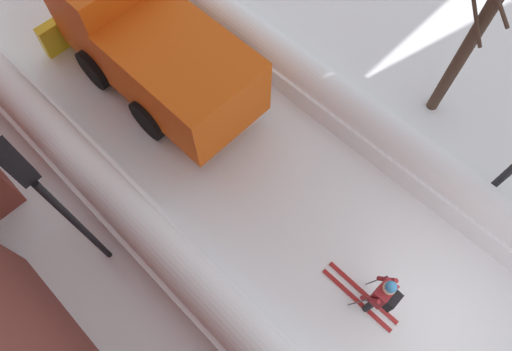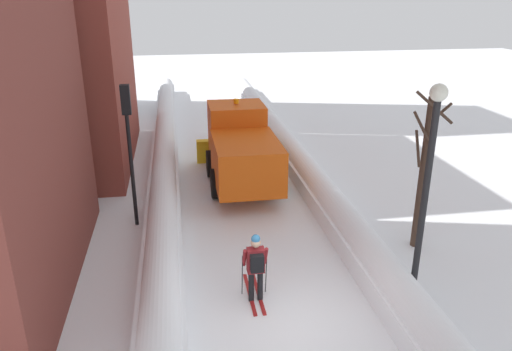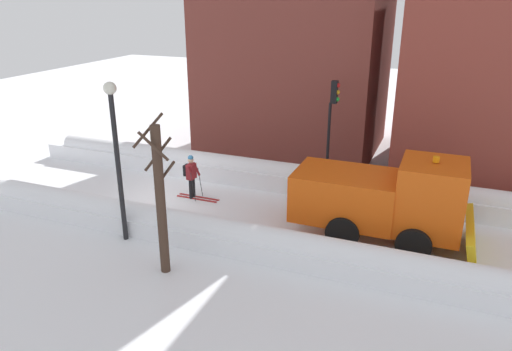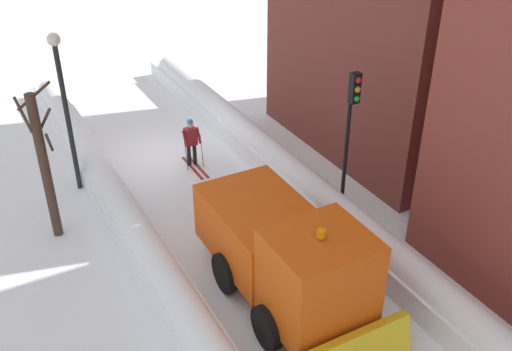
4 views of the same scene
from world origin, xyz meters
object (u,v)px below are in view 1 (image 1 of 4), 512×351
at_px(plow_truck, 147,42).
at_px(skier, 381,295).
at_px(bare_tree_near, 471,41).
at_px(traffic_light_pole, 45,192).

relative_size(plow_truck, skier, 3.31).
distance_m(skier, bare_tree_near, 5.69).
relative_size(plow_truck, bare_tree_near, 1.27).
bearing_deg(plow_truck, bare_tree_near, -52.04).
distance_m(skier, traffic_light_pole, 6.19).
relative_size(plow_truck, traffic_light_pole, 1.32).
bearing_deg(traffic_light_pole, plow_truck, 36.07).
bearing_deg(bare_tree_near, plow_truck, 127.96).
relative_size(traffic_light_pole, bare_tree_near, 0.96).
xyz_separation_m(plow_truck, traffic_light_pole, (-3.86, -2.81, 1.71)).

